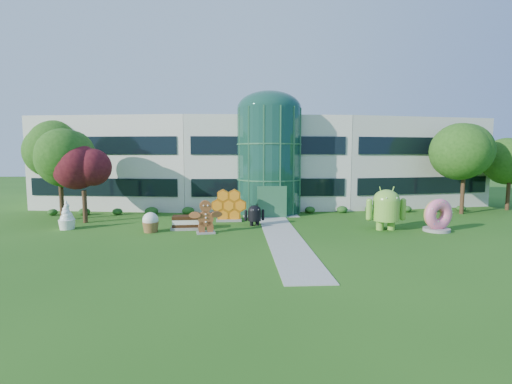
{
  "coord_description": "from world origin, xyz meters",
  "views": [
    {
      "loc": [
        -3.29,
        -23.19,
        5.67
      ],
      "look_at": [
        -1.58,
        6.0,
        2.6
      ],
      "focal_mm": 26.0,
      "sensor_mm": 36.0,
      "label": 1
    }
  ],
  "objects_px": {
    "android_green": "(386,206)",
    "gingerbread": "(206,217)",
    "android_black": "(254,214)",
    "donut": "(437,215)"
  },
  "relations": [
    {
      "from": "android_green",
      "to": "android_black",
      "type": "bearing_deg",
      "value": 166.22
    },
    {
      "from": "donut",
      "to": "android_black",
      "type": "bearing_deg",
      "value": 152.39
    },
    {
      "from": "android_black",
      "to": "gingerbread",
      "type": "height_order",
      "value": "gingerbread"
    },
    {
      "from": "android_green",
      "to": "gingerbread",
      "type": "relative_size",
      "value": 1.37
    },
    {
      "from": "gingerbread",
      "to": "donut",
      "type": "bearing_deg",
      "value": -9.99
    },
    {
      "from": "android_green",
      "to": "gingerbread",
      "type": "height_order",
      "value": "android_green"
    },
    {
      "from": "android_green",
      "to": "gingerbread",
      "type": "xyz_separation_m",
      "value": [
        -13.24,
        -0.42,
        -0.58
      ]
    },
    {
      "from": "donut",
      "to": "gingerbread",
      "type": "distance_m",
      "value": 16.76
    },
    {
      "from": "gingerbread",
      "to": "android_green",
      "type": "bearing_deg",
      "value": -7.18
    },
    {
      "from": "android_green",
      "to": "android_black",
      "type": "relative_size",
      "value": 1.87
    }
  ]
}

